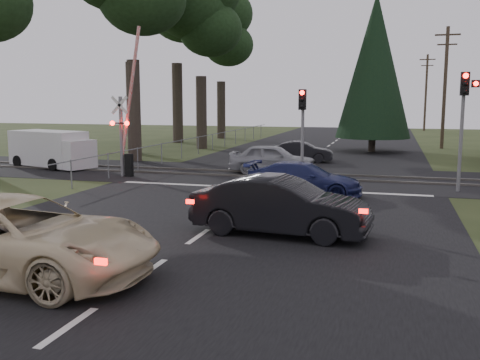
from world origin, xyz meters
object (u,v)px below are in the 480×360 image
(cream_coupe, at_px, (17,238))
(dark_hatchback, at_px, (281,206))
(utility_pole_mid, at_px, (445,85))
(utility_pole_far, at_px, (426,91))
(blue_sedan, at_px, (304,179))
(dark_car_far, at_px, (302,152))
(silver_car, at_px, (273,159))
(white_van, at_px, (53,149))
(crossing_signal, at_px, (126,134))
(traffic_signal_right, at_px, (465,108))
(traffic_signal_center, at_px, (302,119))

(cream_coupe, bearing_deg, dark_hatchback, -41.13)
(utility_pole_mid, bearing_deg, utility_pole_far, 90.00)
(cream_coupe, relative_size, blue_sedan, 1.35)
(cream_coupe, relative_size, dark_hatchback, 1.25)
(dark_hatchback, height_order, dark_car_far, dark_hatchback)
(silver_car, distance_m, white_van, 11.94)
(crossing_signal, relative_size, traffic_signal_right, 1.48)
(silver_car, bearing_deg, utility_pole_far, -15.66)
(utility_pole_far, bearing_deg, dark_hatchback, -96.77)
(traffic_signal_center, relative_size, utility_pole_far, 0.46)
(crossing_signal, distance_m, blue_sedan, 9.53)
(crossing_signal, relative_size, utility_pole_mid, 0.77)
(dark_car_far, xyz_separation_m, white_van, (-12.45, -6.46, 0.40))
(cream_coupe, height_order, white_van, white_van)
(dark_car_far, relative_size, white_van, 0.68)
(cream_coupe, relative_size, white_van, 1.11)
(crossing_signal, height_order, utility_pole_mid, utility_pole_mid)
(traffic_signal_right, relative_size, white_van, 0.87)
(utility_pole_far, distance_m, cream_coupe, 60.21)
(traffic_signal_center, distance_m, blue_sedan, 4.38)
(dark_hatchback, bearing_deg, silver_car, 18.78)
(traffic_signal_right, bearing_deg, utility_pole_far, 88.80)
(traffic_signal_right, distance_m, cream_coupe, 17.02)
(dark_hatchback, height_order, blue_sedan, dark_hatchback)
(silver_car, bearing_deg, cream_coupe, 171.25)
(dark_car_far, bearing_deg, blue_sedan, -174.26)
(traffic_signal_center, bearing_deg, cream_coupe, -103.10)
(dark_hatchback, xyz_separation_m, silver_car, (-2.88, 11.94, -0.05))
(white_van, bearing_deg, traffic_signal_right, 10.20)
(crossing_signal, xyz_separation_m, dark_car_far, (7.02, 8.46, -1.46))
(traffic_signal_right, bearing_deg, crossing_signal, 178.79)
(blue_sedan, xyz_separation_m, dark_car_far, (-1.96, 11.30, -0.04))
(dark_car_far, distance_m, white_van, 14.03)
(traffic_signal_center, relative_size, utility_pole_mid, 0.46)
(dark_hatchback, bearing_deg, traffic_signal_center, 11.46)
(traffic_signal_center, bearing_deg, utility_pole_far, 80.40)
(utility_pole_mid, bearing_deg, traffic_signal_center, -111.21)
(crossing_signal, distance_m, traffic_signal_right, 14.88)
(silver_car, distance_m, dark_car_far, 5.49)
(crossing_signal, height_order, traffic_signal_center, crossing_signal)
(white_van, bearing_deg, cream_coupe, -40.38)
(cream_coupe, xyz_separation_m, white_van, (-10.27, 15.86, 0.18))
(utility_pole_mid, xyz_separation_m, white_van, (-21.20, -18.22, -3.72))
(traffic_signal_right, bearing_deg, dark_car_far, 131.65)
(traffic_signal_right, bearing_deg, traffic_signal_center, 169.59)
(traffic_signal_center, xyz_separation_m, white_van, (-13.70, 1.10, -1.80))
(blue_sedan, bearing_deg, utility_pole_mid, -13.00)
(traffic_signal_right, bearing_deg, silver_car, 158.35)
(crossing_signal, height_order, traffic_signal_right, crossing_signal)
(utility_pole_mid, height_order, silver_car, utility_pole_mid)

